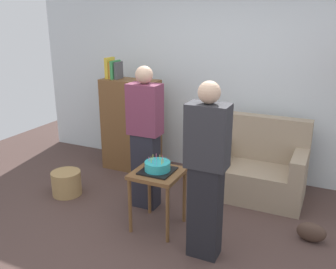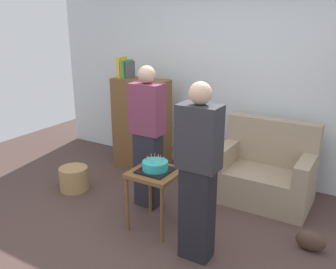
{
  "view_description": "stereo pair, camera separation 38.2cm",
  "coord_description": "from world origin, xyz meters",
  "views": [
    {
      "loc": [
        1.36,
        -2.76,
        2.13
      ],
      "look_at": [
        -0.18,
        0.54,
        0.95
      ],
      "focal_mm": 39.31,
      "sensor_mm": 36.0,
      "label": 1
    },
    {
      "loc": [
        1.69,
        -2.58,
        2.13
      ],
      "look_at": [
        -0.18,
        0.54,
        0.95
      ],
      "focal_mm": 39.31,
      "sensor_mm": 36.0,
      "label": 2
    }
  ],
  "objects": [
    {
      "name": "ground_plane",
      "position": [
        0.0,
        0.0,
        0.0
      ],
      "size": [
        8.0,
        8.0,
        0.0
      ],
      "primitive_type": "plane",
      "color": "#4C3833"
    },
    {
      "name": "bookshelf",
      "position": [
        -1.23,
        1.53,
        0.67
      ],
      "size": [
        0.8,
        0.36,
        1.58
      ],
      "color": "brown",
      "rests_on": "ground_plane"
    },
    {
      "name": "birthday_cake",
      "position": [
        -0.18,
        0.29,
        0.68
      ],
      "size": [
        0.32,
        0.32,
        0.17
      ],
      "color": "black",
      "rests_on": "side_table"
    },
    {
      "name": "side_table",
      "position": [
        -0.18,
        0.29,
        0.53
      ],
      "size": [
        0.48,
        0.48,
        0.63
      ],
      "color": "brown",
      "rests_on": "ground_plane"
    },
    {
      "name": "person_holding_cake",
      "position": [
        0.41,
        0.05,
        0.83
      ],
      "size": [
        0.36,
        0.22,
        1.63
      ],
      "rotation": [
        0.0,
        0.0,
        2.61
      ],
      "color": "black",
      "rests_on": "ground_plane"
    },
    {
      "name": "couch",
      "position": [
        0.61,
        1.46,
        0.34
      ],
      "size": [
        1.1,
        0.7,
        0.96
      ],
      "color": "gray",
      "rests_on": "ground_plane"
    },
    {
      "name": "wall_back",
      "position": [
        0.0,
        2.05,
        1.35
      ],
      "size": [
        6.0,
        0.1,
        2.7
      ],
      "primitive_type": "cube",
      "color": "silver",
      "rests_on": "ground_plane"
    },
    {
      "name": "person_blowing_candles",
      "position": [
        -0.51,
        0.64,
        0.83
      ],
      "size": [
        0.36,
        0.22,
        1.63
      ],
      "rotation": [
        0.0,
        0.0,
        -0.23
      ],
      "color": "#23232D",
      "rests_on": "ground_plane"
    },
    {
      "name": "handbag",
      "position": [
        1.3,
        0.68,
        0.1
      ],
      "size": [
        0.28,
        0.14,
        0.2
      ],
      "primitive_type": "ellipsoid",
      "color": "#473328",
      "rests_on": "ground_plane"
    },
    {
      "name": "wicker_basket",
      "position": [
        -1.54,
        0.47,
        0.15
      ],
      "size": [
        0.36,
        0.36,
        0.3
      ],
      "primitive_type": "cylinder",
      "color": "#A88451",
      "rests_on": "ground_plane"
    }
  ]
}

